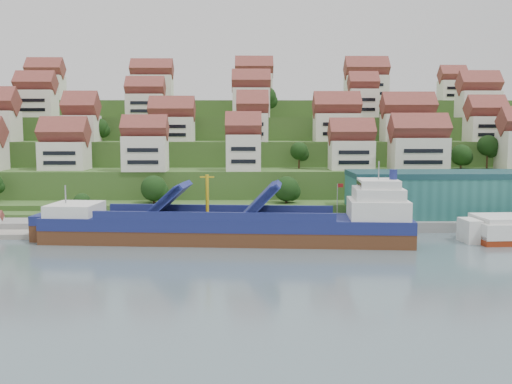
{
  "coord_description": "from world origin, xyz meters",
  "views": [
    {
      "loc": [
        -0.76,
        -108.39,
        21.62
      ],
      "look_at": [
        0.99,
        14.0,
        8.0
      ],
      "focal_mm": 40.0,
      "sensor_mm": 36.0,
      "label": 1
    }
  ],
  "objects": [
    {
      "name": "quay",
      "position": [
        20.0,
        15.0,
        1.1
      ],
      "size": [
        180.0,
        14.0,
        2.2
      ],
      "primitive_type": "cube",
      "color": "gray",
      "rests_on": "ground"
    },
    {
      "name": "hillside_village",
      "position": [
        0.5,
        60.57,
        24.31
      ],
      "size": [
        158.78,
        62.96,
        29.07
      ],
      "color": "silver",
      "rests_on": "ground"
    },
    {
      "name": "hillside_trees",
      "position": [
        1.87,
        47.88,
        17.89
      ],
      "size": [
        139.12,
        62.05,
        31.49
      ],
      "color": "#183712",
      "rests_on": "ground"
    },
    {
      "name": "hillside",
      "position": [
        0.0,
        103.55,
        10.66
      ],
      "size": [
        260.0,
        128.0,
        31.0
      ],
      "color": "#2D4C1E",
      "rests_on": "ground"
    },
    {
      "name": "flagpole",
      "position": [
        18.11,
        10.0,
        6.88
      ],
      "size": [
        1.28,
        0.16,
        8.0
      ],
      "color": "gray",
      "rests_on": "quay"
    },
    {
      "name": "warehouse",
      "position": [
        52.0,
        17.0,
        7.2
      ],
      "size": [
        60.0,
        15.0,
        10.0
      ],
      "primitive_type": "cube",
      "color": "#266862",
      "rests_on": "quay"
    },
    {
      "name": "ground",
      "position": [
        0.0,
        0.0,
        0.0
      ],
      "size": [
        300.0,
        300.0,
        0.0
      ],
      "primitive_type": "plane",
      "color": "slate",
      "rests_on": "ground"
    },
    {
      "name": "cargo_ship",
      "position": [
        -3.0,
        -1.07,
        3.0
      ],
      "size": [
        70.35,
        16.52,
        15.35
      ],
      "rotation": [
        0.0,
        0.0,
        -0.08
      ],
      "color": "#542E19",
      "rests_on": "ground"
    }
  ]
}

